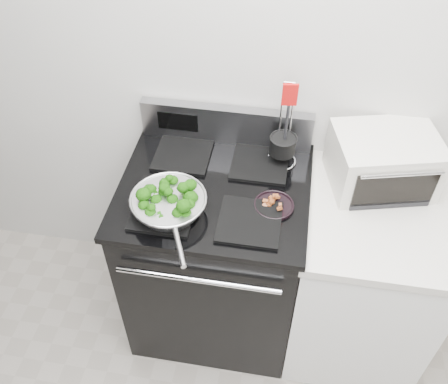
% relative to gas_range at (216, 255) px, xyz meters
% --- Properties ---
extents(back_wall, '(4.00, 0.02, 2.70)m').
position_rel_gas_range_xyz_m(back_wall, '(0.30, 0.34, 0.86)').
color(back_wall, silver).
rests_on(back_wall, ground).
extents(gas_range, '(0.79, 0.69, 1.13)m').
position_rel_gas_range_xyz_m(gas_range, '(0.00, 0.00, 0.00)').
color(gas_range, black).
rests_on(gas_range, floor).
extents(counter, '(0.62, 0.68, 0.92)m').
position_rel_gas_range_xyz_m(counter, '(0.68, -0.00, -0.03)').
color(counter, white).
rests_on(counter, floor).
extents(skillet, '(0.30, 0.45, 0.06)m').
position_rel_gas_range_xyz_m(skillet, '(-0.15, -0.17, 0.51)').
color(skillet, silver).
rests_on(skillet, gas_range).
extents(broccoli_pile, '(0.24, 0.24, 0.08)m').
position_rel_gas_range_xyz_m(broccoli_pile, '(-0.15, -0.17, 0.53)').
color(broccoli_pile, black).
rests_on(broccoli_pile, skillet).
extents(bacon_plate, '(0.16, 0.16, 0.04)m').
position_rel_gas_range_xyz_m(bacon_plate, '(0.25, -0.07, 0.48)').
color(bacon_plate, black).
rests_on(bacon_plate, gas_range).
extents(utensil_holder, '(0.13, 0.13, 0.40)m').
position_rel_gas_range_xyz_m(utensil_holder, '(0.26, 0.20, 0.53)').
color(utensil_holder, silver).
rests_on(utensil_holder, gas_range).
extents(toaster_oven, '(0.47, 0.40, 0.23)m').
position_rel_gas_range_xyz_m(toaster_oven, '(0.67, 0.17, 0.55)').
color(toaster_oven, silver).
rests_on(toaster_oven, counter).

